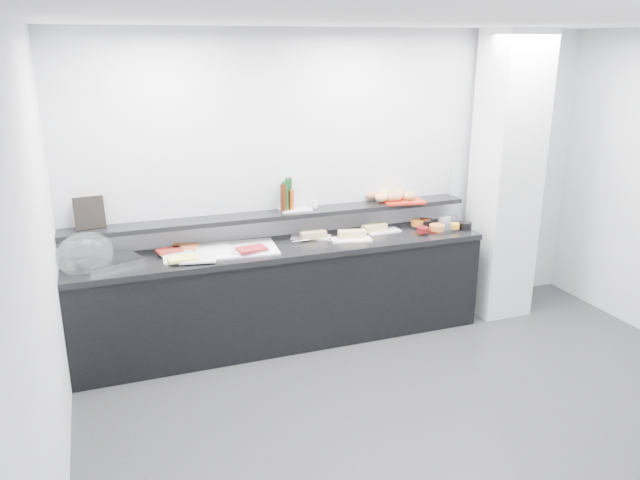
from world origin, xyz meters
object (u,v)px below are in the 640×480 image
object	(u,v)px
framed_print	(89,213)
condiment_tray	(296,210)
bread_tray	(403,201)
carafe	(455,182)
cloche_base	(110,262)
sandwich_plate_mid	(351,239)

from	to	relation	value
framed_print	condiment_tray	world-z (taller)	framed_print
bread_tray	carafe	bearing A→B (deg)	8.42
condiment_tray	framed_print	bearing A→B (deg)	179.27
cloche_base	sandwich_plate_mid	distance (m)	2.03
bread_tray	condiment_tray	bearing A→B (deg)	-175.48
sandwich_plate_mid	bread_tray	size ratio (longest dim) A/B	0.94
bread_tray	carafe	xyz separation A→B (m)	(0.55, 0.01, 0.14)
condiment_tray	bread_tray	xyz separation A→B (m)	(1.03, -0.06, 0.00)
bread_tray	framed_print	bearing A→B (deg)	-173.98
sandwich_plate_mid	framed_print	size ratio (longest dim) A/B	1.35
sandwich_plate_mid	condiment_tray	size ratio (longest dim) A/B	1.28
cloche_base	carafe	world-z (taller)	carafe
sandwich_plate_mid	framed_print	xyz separation A→B (m)	(-2.15, 0.28, 0.37)
sandwich_plate_mid	condiment_tray	distance (m)	0.56
sandwich_plate_mid	bread_tray	world-z (taller)	bread_tray
framed_print	carafe	bearing A→B (deg)	-6.98
sandwich_plate_mid	condiment_tray	xyz separation A→B (m)	(-0.43, 0.26, 0.25)
cloche_base	condiment_tray	xyz separation A→B (m)	(1.60, 0.19, 0.24)
bread_tray	carafe	distance (m)	0.57
cloche_base	sandwich_plate_mid	world-z (taller)	cloche_base
framed_print	carafe	world-z (taller)	carafe
cloche_base	bread_tray	size ratio (longest dim) A/B	1.21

